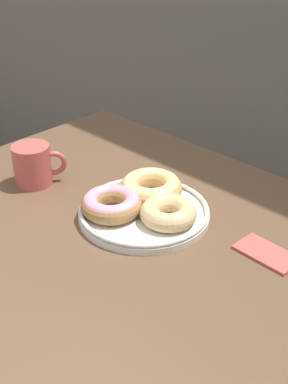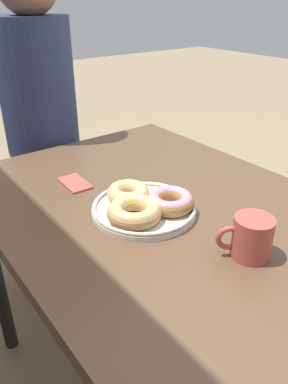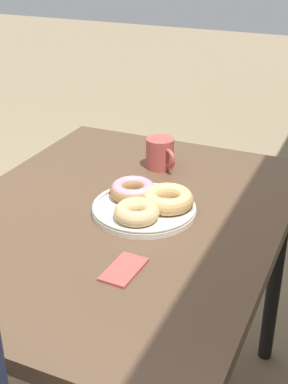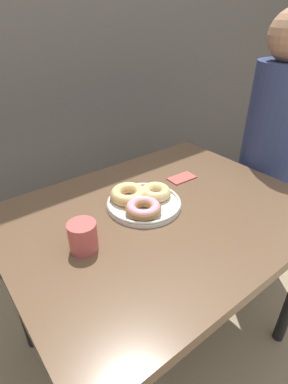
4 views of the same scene
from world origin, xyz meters
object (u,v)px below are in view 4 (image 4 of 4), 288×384
(dining_table, at_px, (161,230))
(napkin, at_px, (182,178))
(coffee_mug, at_px, (83,236))
(donut_plate, at_px, (142,200))
(person_figure, at_px, (270,166))

(dining_table, distance_m, napkin, 0.28)
(dining_table, xyz_separation_m, coffee_mug, (-0.31, -0.01, 0.13))
(donut_plate, bearing_deg, coffee_mug, -164.78)
(person_figure, height_order, napkin, person_figure)
(donut_plate, bearing_deg, napkin, 13.12)
(dining_table, relative_size, napkin, 9.06)
(person_figure, bearing_deg, napkin, 166.95)
(coffee_mug, relative_size, person_figure, 0.08)
(coffee_mug, xyz_separation_m, person_figure, (1.04, 0.02, -0.09))
(dining_table, distance_m, coffee_mug, 0.34)
(napkin, bearing_deg, dining_table, -150.13)
(donut_plate, relative_size, coffee_mug, 2.51)
(donut_plate, bearing_deg, person_figure, -4.09)
(person_figure, relative_size, napkin, 11.76)
(coffee_mug, bearing_deg, dining_table, 1.21)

